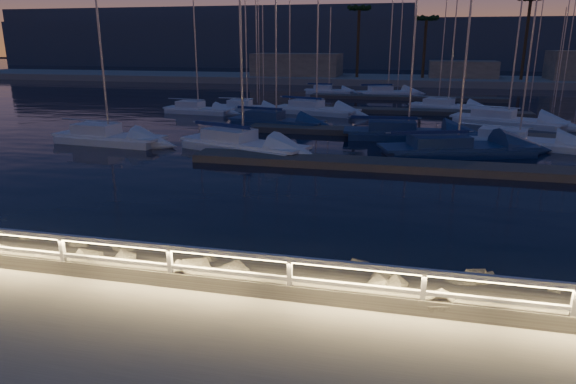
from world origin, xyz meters
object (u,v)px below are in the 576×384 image
(guard_rail, at_px, (374,276))
(sailboat_k, at_px, (446,106))
(sailboat_b, at_px, (240,143))
(sailboat_j, at_px, (314,109))
(sailboat_i, at_px, (246,107))
(sailboat_a, at_px, (107,136))
(sailboat_d, at_px, (453,148))
(sailboat_c, at_px, (404,132))
(sailboat_m, at_px, (328,90))
(sailboat_h, at_px, (515,140))
(sailboat_f, at_px, (274,121))
(sailboat_n, at_px, (386,92))
(sailboat_g, at_px, (505,119))
(sailboat_e, at_px, (197,109))

(guard_rail, bearing_deg, sailboat_k, 84.63)
(sailboat_b, xyz_separation_m, sailboat_j, (1.33, 17.33, -0.01))
(guard_rail, relative_size, sailboat_i, 4.29)
(sailboat_a, distance_m, sailboat_d, 21.69)
(sailboat_c, xyz_separation_m, sailboat_j, (-8.25, 10.87, -0.00))
(guard_rail, height_order, sailboat_m, sailboat_m)
(sailboat_h, bearing_deg, sailboat_d, -120.51)
(guard_rail, relative_size, sailboat_f, 3.44)
(sailboat_j, height_order, sailboat_m, sailboat_j)
(sailboat_i, height_order, sailboat_k, sailboat_k)
(sailboat_d, distance_m, sailboat_j, 19.15)
(sailboat_c, height_order, sailboat_f, sailboat_c)
(sailboat_k, distance_m, sailboat_n, 14.19)
(sailboat_d, bearing_deg, sailboat_m, 91.37)
(sailboat_i, bearing_deg, sailboat_c, -35.52)
(sailboat_d, bearing_deg, sailboat_g, 50.32)
(guard_rail, height_order, sailboat_n, sailboat_n)
(guard_rail, relative_size, sailboat_k, 3.55)
(sailboat_a, xyz_separation_m, sailboat_j, (10.52, 17.07, -0.01))
(sailboat_f, bearing_deg, sailboat_g, 25.55)
(sailboat_b, height_order, sailboat_d, sailboat_d)
(sailboat_m, bearing_deg, sailboat_a, -103.93)
(sailboat_b, distance_m, sailboat_n, 36.16)
(sailboat_g, distance_m, sailboat_n, 23.53)
(sailboat_a, bearing_deg, sailboat_c, 23.95)
(sailboat_n, bearing_deg, sailboat_h, -93.90)
(guard_rail, height_order, sailboat_e, sailboat_e)
(sailboat_n, bearing_deg, sailboat_c, -106.31)
(sailboat_b, distance_m, sailboat_e, 17.75)
(sailboat_b, xyz_separation_m, sailboat_m, (-0.50, 36.49, -0.06))
(guard_rail, relative_size, sailboat_m, 4.21)
(sailboat_k, bearing_deg, sailboat_i, -142.07)
(sailboat_f, bearing_deg, sailboat_i, 131.71)
(sailboat_c, relative_size, sailboat_h, 1.13)
(sailboat_a, relative_size, sailboat_i, 1.26)
(sailboat_d, height_order, sailboat_m, sailboat_d)
(sailboat_a, relative_size, sailboat_d, 0.85)
(sailboat_j, bearing_deg, sailboat_h, -21.41)
(sailboat_i, height_order, sailboat_m, sailboat_m)
(guard_rail, height_order, sailboat_c, sailboat_c)
(sailboat_e, distance_m, sailboat_f, 10.42)
(guard_rail, xyz_separation_m, sailboat_b, (-9.32, 18.51, -0.91))
(guard_rail, bearing_deg, sailboat_h, 73.41)
(sailboat_e, xyz_separation_m, sailboat_n, (16.16, 20.35, 0.01))
(sailboat_f, bearing_deg, sailboat_h, -3.12)
(sailboat_b, xyz_separation_m, sailboat_n, (6.90, 35.50, -0.03))
(sailboat_a, distance_m, sailboat_k, 31.76)
(sailboat_i, distance_m, sailboat_j, 6.73)
(sailboat_c, bearing_deg, sailboat_d, -63.88)
(sailboat_c, distance_m, sailboat_i, 18.76)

